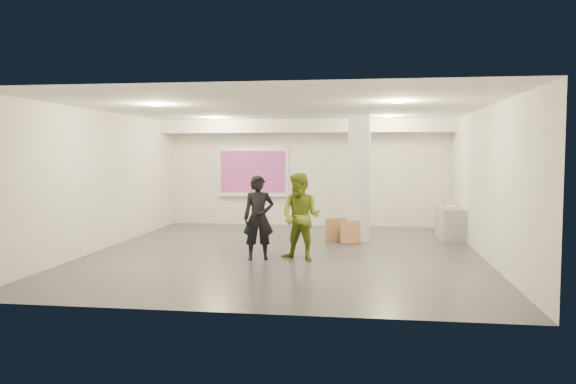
# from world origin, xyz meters

# --- Properties ---
(floor) EXTENTS (8.00, 9.00, 0.01)m
(floor) POSITION_xyz_m (0.00, 0.00, 0.00)
(floor) COLOR #36393E
(floor) RESTS_ON ground
(ceiling) EXTENTS (8.00, 9.00, 0.01)m
(ceiling) POSITION_xyz_m (0.00, 0.00, 3.00)
(ceiling) COLOR white
(ceiling) RESTS_ON floor
(wall_back) EXTENTS (8.00, 0.01, 3.00)m
(wall_back) POSITION_xyz_m (0.00, 4.50, 1.50)
(wall_back) COLOR silver
(wall_back) RESTS_ON floor
(wall_front) EXTENTS (8.00, 0.01, 3.00)m
(wall_front) POSITION_xyz_m (0.00, -4.50, 1.50)
(wall_front) COLOR silver
(wall_front) RESTS_ON floor
(wall_left) EXTENTS (0.01, 9.00, 3.00)m
(wall_left) POSITION_xyz_m (-4.00, 0.00, 1.50)
(wall_left) COLOR silver
(wall_left) RESTS_ON floor
(wall_right) EXTENTS (0.01, 9.00, 3.00)m
(wall_right) POSITION_xyz_m (4.00, 0.00, 1.50)
(wall_right) COLOR silver
(wall_right) RESTS_ON floor
(soffit_band) EXTENTS (8.00, 1.10, 0.36)m
(soffit_band) POSITION_xyz_m (0.00, 3.95, 2.82)
(soffit_band) COLOR silver
(soffit_band) RESTS_ON ceiling
(downlight_nw) EXTENTS (0.22, 0.22, 0.02)m
(downlight_nw) POSITION_xyz_m (-2.20, 2.50, 2.98)
(downlight_nw) COLOR #FCE089
(downlight_nw) RESTS_ON ceiling
(downlight_ne) EXTENTS (0.22, 0.22, 0.02)m
(downlight_ne) POSITION_xyz_m (2.20, 2.50, 2.98)
(downlight_ne) COLOR #FCE089
(downlight_ne) RESTS_ON ceiling
(downlight_sw) EXTENTS (0.22, 0.22, 0.02)m
(downlight_sw) POSITION_xyz_m (-2.20, -1.50, 2.98)
(downlight_sw) COLOR #FCE089
(downlight_sw) RESTS_ON ceiling
(downlight_se) EXTENTS (0.22, 0.22, 0.02)m
(downlight_se) POSITION_xyz_m (2.20, -1.50, 2.98)
(downlight_se) COLOR #FCE089
(downlight_se) RESTS_ON ceiling
(column) EXTENTS (0.52, 0.52, 3.00)m
(column) POSITION_xyz_m (1.50, 1.80, 1.50)
(column) COLOR silver
(column) RESTS_ON floor
(projection_screen) EXTENTS (2.10, 0.13, 1.42)m
(projection_screen) POSITION_xyz_m (-1.60, 4.45, 1.53)
(projection_screen) COLOR silver
(projection_screen) RESTS_ON wall_back
(credenza) EXTENTS (0.60, 1.34, 0.77)m
(credenza) POSITION_xyz_m (3.72, 2.44, 0.39)
(credenza) COLOR gray
(credenza) RESTS_ON floor
(papers_stack) EXTENTS (0.28, 0.34, 0.02)m
(papers_stack) POSITION_xyz_m (3.77, 2.76, 0.78)
(papers_stack) COLOR silver
(papers_stack) RESTS_ON credenza
(postit_pad) EXTENTS (0.29, 0.33, 0.03)m
(postit_pad) POSITION_xyz_m (3.68, 2.16, 0.78)
(postit_pad) COLOR #EA9E08
(postit_pad) RESTS_ON credenza
(cardboard_back) EXTENTS (0.51, 0.25, 0.55)m
(cardboard_back) POSITION_xyz_m (0.97, 1.64, 0.28)
(cardboard_back) COLOR #946943
(cardboard_back) RESTS_ON floor
(cardboard_front) EXTENTS (0.51, 0.32, 0.53)m
(cardboard_front) POSITION_xyz_m (1.32, 1.38, 0.26)
(cardboard_front) COLOR #946943
(cardboard_front) RESTS_ON floor
(woman) EXTENTS (0.68, 0.52, 1.65)m
(woman) POSITION_xyz_m (-0.41, -0.83, 0.83)
(woman) COLOR black
(woman) RESTS_ON floor
(man) EXTENTS (1.00, 0.89, 1.71)m
(man) POSITION_xyz_m (0.42, -0.78, 0.85)
(man) COLOR olive
(man) RESTS_ON floor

